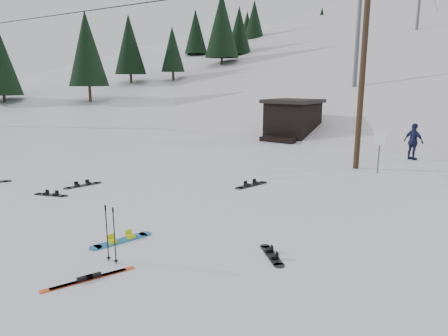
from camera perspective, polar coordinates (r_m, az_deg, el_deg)
The scene contains 16 objects.
ground at distance 9.87m, azimuth -24.29°, elevation -12.36°, with size 200.00×200.00×0.00m, color white.
ski_slope at distance 61.71m, azimuth 28.51°, elevation -4.26°, with size 60.00×75.00×45.00m, color silver.
ridge_left at distance 69.84m, azimuth -2.87°, elevation -0.13°, with size 34.00×85.00×38.00m, color white.
treeline_left at distance 61.07m, azimuth -6.42°, elevation 8.46°, with size 20.00×64.00×10.00m, color black, non-canonical shape.
utility_pole at distance 19.09m, azimuth 19.25°, elevation 13.83°, with size 2.00×0.26×9.00m.
trail_sign at distance 18.53m, azimuth 21.33°, elevation 3.16°, with size 0.50×0.09×1.85m.
lift_hut at distance 28.35m, azimuth 9.72°, elevation 6.86°, with size 3.40×4.10×2.75m.
lift_tower_near at distance 36.37m, azimuth 18.59°, elevation 17.82°, with size 2.20×0.36×8.00m.
hero_snowboard at distance 10.52m, azimuth -14.43°, elevation -9.92°, with size 0.59×1.64×0.12m.
hero_skis at distance 8.81m, azimuth -18.69°, elevation -14.72°, with size 0.71×1.81×0.10m.
ski_poles at distance 9.20m, azimuth -15.89°, elevation -9.04°, with size 0.36×0.09×1.30m.
board_scatter_a at distance 15.38m, azimuth -23.48°, elevation -3.51°, with size 1.26×0.68×0.09m.
board_scatter_b at distance 16.33m, azimuth -19.53°, elevation -2.31°, with size 0.48×1.50×0.11m.
board_scatter_d at distance 9.47m, azimuth 6.82°, elevation -12.22°, with size 1.03×0.94×0.09m.
board_scatter_f at distance 15.45m, azimuth 3.95°, elevation -2.41°, with size 0.57×1.62×0.11m.
skier_navy at distance 22.54m, azimuth 25.44°, elevation 3.42°, with size 1.10×0.46×1.88m, color #1C1E48.
Camera 1 is at (8.09, -4.07, 3.93)m, focal length 32.00 mm.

